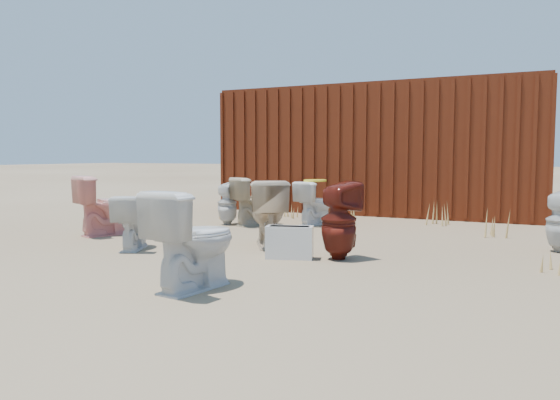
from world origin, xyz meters
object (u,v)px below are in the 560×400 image
at_px(toilet_front_maroon, 339,221).
at_px(toilet_front_c, 193,240).
at_px(toilet_back_a, 227,203).
at_px(toilet_back_beige_right, 256,201).
at_px(loose_tank, 290,242).
at_px(shipping_container, 383,150).
at_px(toilet_front_pink, 107,205).
at_px(toilet_back_yellowlid, 315,203).
at_px(toilet_front_a, 133,222).
at_px(toilet_back_beige_left, 268,213).

bearing_deg(toilet_front_maroon, toilet_front_c, 96.10).
xyz_separation_m(toilet_front_maroon, toilet_back_a, (-2.60, 1.94, -0.08)).
bearing_deg(toilet_front_c, toilet_back_beige_right, -60.83).
relative_size(toilet_back_a, loose_tank, 1.36).
bearing_deg(shipping_container, loose_tank, -84.54).
distance_m(shipping_container, toilet_front_pink, 5.62).
height_order(toilet_front_pink, toilet_front_c, toilet_front_c).
distance_m(shipping_container, toilet_back_beige_right, 3.45).
xyz_separation_m(toilet_back_beige_right, toilet_back_yellowlid, (0.79, 0.50, -0.03)).
bearing_deg(toilet_back_yellowlid, toilet_front_pink, 64.63).
distance_m(shipping_container, toilet_front_c, 7.02).
xyz_separation_m(toilet_front_a, toilet_back_yellowlid, (1.03, 3.06, 0.02)).
distance_m(toilet_front_c, toilet_front_maroon, 1.85).
bearing_deg(toilet_back_a, loose_tank, 148.93).
relative_size(toilet_back_a, toilet_back_beige_left, 0.84).
bearing_deg(toilet_back_beige_right, shipping_container, -79.05).
bearing_deg(toilet_front_maroon, loose_tank, 47.03).
distance_m(toilet_front_pink, loose_tank, 3.04).
distance_m(toilet_back_a, toilet_back_beige_right, 0.47).
height_order(toilet_front_pink, toilet_front_maroon, toilet_front_maroon).
height_order(toilet_front_c, toilet_back_a, toilet_front_c).
distance_m(toilet_front_maroon, loose_tank, 0.58).
relative_size(toilet_front_maroon, toilet_back_a, 1.22).
bearing_deg(toilet_back_a, toilet_front_a, 109.20).
bearing_deg(toilet_front_pink, toilet_back_beige_left, -153.27).
distance_m(toilet_back_a, toilet_back_yellowlid, 1.39).
distance_m(toilet_front_pink, toilet_back_a, 1.92).
height_order(shipping_container, toilet_back_a, shipping_container).
relative_size(shipping_container, toilet_back_beige_left, 7.42).
height_order(shipping_container, toilet_back_beige_right, shipping_container).
bearing_deg(toilet_front_a, toilet_back_a, -108.80).
xyz_separation_m(toilet_front_a, toilet_front_c, (1.76, -1.26, 0.09)).
height_order(toilet_back_a, loose_tank, toilet_back_a).
xyz_separation_m(toilet_front_a, toilet_front_pink, (-1.11, 0.73, 0.09)).
xyz_separation_m(toilet_front_a, loose_tank, (1.89, 0.30, -0.14)).
bearing_deg(toilet_front_c, toilet_front_pink, -27.33).
bearing_deg(toilet_front_pink, toilet_back_a, -95.46).
height_order(toilet_back_a, toilet_back_yellowlid, toilet_back_yellowlid).
distance_m(toilet_back_yellowlid, loose_tank, 2.89).
xyz_separation_m(toilet_front_pink, toilet_front_maroon, (3.49, -0.24, 0.00)).
xyz_separation_m(toilet_front_c, toilet_back_beige_left, (-0.45, 2.17, -0.01)).
relative_size(shipping_container, loose_tank, 12.00).
xyz_separation_m(shipping_container, toilet_front_maroon, (1.01, -5.22, -0.78)).
bearing_deg(toilet_back_a, toilet_back_beige_right, -149.85).
height_order(toilet_front_c, loose_tank, toilet_front_c).
distance_m(toilet_back_a, loose_tank, 3.00).
height_order(toilet_front_a, toilet_back_yellowlid, toilet_back_yellowlid).
bearing_deg(toilet_back_yellowlid, loose_tank, 124.57).
bearing_deg(shipping_container, toilet_back_beige_right, -109.90).
relative_size(toilet_front_pink, toilet_back_yellowlid, 1.20).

